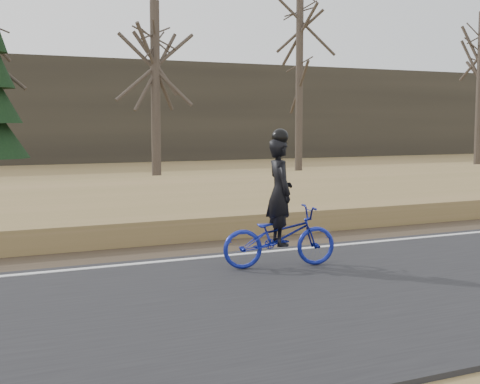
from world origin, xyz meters
name	(u,v)px	position (x,y,z in m)	size (l,w,h in m)	color
ground	(428,242)	(0.00, 0.00, 0.00)	(120.00, 120.00, 0.00)	olive
edge_line	(421,237)	(0.00, 0.20, 0.07)	(120.00, 0.12, 0.01)	silver
shoulder	(389,232)	(0.00, 1.20, 0.02)	(120.00, 1.60, 0.04)	#473A2B
embankment	(313,207)	(0.00, 4.20, 0.22)	(120.00, 5.00, 0.44)	olive
ballast	(247,192)	(0.00, 8.00, 0.23)	(120.00, 3.00, 0.45)	slate
railroad	(247,182)	(0.00, 8.00, 0.53)	(120.00, 2.40, 0.29)	black
treeline_backdrop	(85,111)	(0.00, 30.00, 3.00)	(120.00, 4.00, 6.00)	#383328
cyclist	(280,224)	(-3.78, -0.94, 0.74)	(1.89, 0.95, 2.15)	navy
bare_tree_near_left	(156,93)	(-0.68, 14.56, 3.44)	(0.36, 0.36, 6.88)	#483E35
bare_tree_center	(299,82)	(7.68, 18.07, 4.28)	(0.36, 0.36, 8.56)	#483E35
bare_tree_right	(480,92)	(15.57, 14.41, 3.79)	(0.36, 0.36, 7.58)	#483E35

